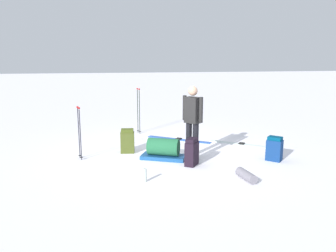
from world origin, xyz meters
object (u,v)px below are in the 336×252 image
Objects in this scene: backpack_small_spare at (274,149)px; ski_poles_planted_near at (139,108)px; ski_pair_near at (241,144)px; backpack_bright at (192,152)px; thermos_bottle at (145,175)px; skier_standing at (192,118)px; ski_poles_planted_far at (79,130)px; backpack_large_dark at (128,141)px; sleeping_mat_rolled at (246,175)px; ski_pair_far at (179,139)px; gear_sled at (163,150)px.

ski_poles_planted_near is at bearing 39.39° from backpack_small_spare.
backpack_bright is (-1.49, 1.76, 0.28)m from ski_pair_near.
thermos_bottle is (-2.32, 2.89, 0.12)m from ski_pair_near.
ski_poles_planted_far is (0.39, 2.59, -0.26)m from skier_standing.
ski_poles_planted_near reaches higher than backpack_large_dark.
skier_standing is 3.09× the size of sleeping_mat_rolled.
sleeping_mat_rolled reaches higher than ski_pair_far.
backpack_bright is 0.43× the size of ski_poles_planted_near.
backpack_small_spare reaches higher than thermos_bottle.
ski_poles_planted_far reaches higher than thermos_bottle.
backpack_small_spare is at bearing -46.05° from sleeping_mat_rolled.
ski_pair_far is 1.48× the size of gear_sled.
sleeping_mat_rolled is at bearing 160.07° from ski_pair_near.
ski_pair_far is 1.19× the size of ski_poles_planted_near.
gear_sled is 4.32× the size of thermos_bottle.
backpack_small_spare is 3.20m from thermos_bottle.
backpack_small_spare reaches higher than ski_pair_near.
ski_pair_far is 2.75× the size of backpack_bright.
skier_standing reaches higher than sleeping_mat_rolled.
thermos_bottle is (-2.10, -0.21, -0.16)m from backpack_large_dark.
ski_pair_near is 4.30m from ski_poles_planted_far.
backpack_large_dark is at bearing 68.96° from backpack_small_spare.
sleeping_mat_rolled is at bearing 133.95° from backpack_small_spare.
ski_poles_planted_near is 2.55× the size of sleeping_mat_rolled.
backpack_small_spare is 0.50× the size of gear_sled.
thermos_bottle is at bearing 157.34° from ski_pair_far.
backpack_bright reaches higher than gear_sled.
thermos_bottle is at bearing 176.33° from ski_poles_planted_near.
thermos_bottle is at bearing -142.74° from ski_poles_planted_far.
backpack_bright is (-2.31, 0.19, 0.28)m from ski_pair_far.
gear_sled is at bearing 43.24° from backpack_bright.
backpack_bright is (-0.52, 0.13, -0.66)m from skier_standing.
skier_standing is 2.85× the size of backpack_large_dark.
ski_poles_planted_near is at bearing -32.42° from ski_poles_planted_far.
gear_sled reaches higher than ski_pair_far.
ski_pair_far is at bearing -55.45° from backpack_large_dark.
skier_standing reaches higher than backpack_bright.
ski_poles_planted_far is (-2.51, 1.60, -0.08)m from ski_poles_planted_near.
ski_poles_planted_near is at bearing 18.78° from skier_standing.
ski_pair_far is 2.34m from backpack_bright.
backpack_small_spare is at bearing -172.59° from ski_pair_near.
ski_pair_far is at bearing 37.41° from backpack_small_spare.
backpack_large_dark is 3.20m from sleeping_mat_rolled.
ski_poles_planted_far is at bearing 69.68° from backpack_bright.
skier_standing is 2.63m from ski_poles_planted_far.
backpack_bright is 1.41m from thermos_bottle.
backpack_large_dark is at bearing 94.04° from ski_pair_near.
ski_poles_planted_far reaches higher than backpack_large_dark.
backpack_large_dark reaches higher than thermos_bottle.
ski_pair_far is 2.79× the size of backpack_large_dark.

